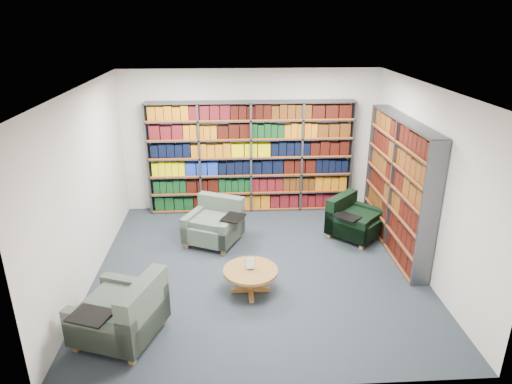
{
  "coord_description": "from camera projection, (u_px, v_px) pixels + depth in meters",
  "views": [
    {
      "loc": [
        -0.41,
        -6.27,
        3.72
      ],
      "look_at": [
        0.0,
        0.6,
        1.05
      ],
      "focal_mm": 32.0,
      "sensor_mm": 36.0,
      "label": 1
    }
  ],
  "objects": [
    {
      "name": "bookshelf_back",
      "position": [
        251.0,
        158.0,
        8.99
      ],
      "size": [
        4.0,
        0.28,
        2.2
      ],
      "color": "#47494F",
      "rests_on": "ground"
    },
    {
      "name": "chair_teal_front",
      "position": [
        125.0,
        315.0,
        5.51
      ],
      "size": [
        1.17,
        1.22,
        0.83
      ],
      "color": "#0B2737",
      "rests_on": "ground"
    },
    {
      "name": "bookshelf_right",
      "position": [
        398.0,
        186.0,
        7.5
      ],
      "size": [
        0.28,
        2.5,
        2.2
      ],
      "color": "#47494F",
      "rests_on": "ground"
    },
    {
      "name": "chair_teal_left",
      "position": [
        216.0,
        224.0,
        7.98
      ],
      "size": [
        1.13,
        1.11,
        0.76
      ],
      "color": "#0B2737",
      "rests_on": "ground"
    },
    {
      "name": "room_shell",
      "position": [
        258.0,
        185.0,
        6.7
      ],
      "size": [
        5.02,
        5.02,
        2.82
      ],
      "color": "black",
      "rests_on": "ground"
    },
    {
      "name": "chair_green_right",
      "position": [
        352.0,
        221.0,
        8.16
      ],
      "size": [
        1.12,
        1.12,
        0.72
      ],
      "color": "black",
      "rests_on": "ground"
    },
    {
      "name": "coffee_table",
      "position": [
        250.0,
        274.0,
        6.47
      ],
      "size": [
        0.78,
        0.78,
        0.55
      ],
      "color": "brown",
      "rests_on": "ground"
    }
  ]
}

